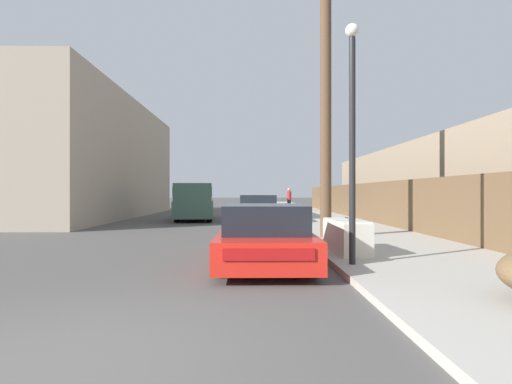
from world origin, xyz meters
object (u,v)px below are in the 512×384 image
at_px(discarded_fridge, 346,236).
at_px(car_parked_mid, 259,211).
at_px(utility_pole, 326,78).
at_px(street_lamp, 352,124).
at_px(pedestrian, 289,199).
at_px(parked_sports_car_red, 265,237).
at_px(pickup_truck, 195,202).

relative_size(discarded_fridge, car_parked_mid, 0.41).
height_order(utility_pole, street_lamp, utility_pole).
height_order(street_lamp, pedestrian, street_lamp).
bearing_deg(parked_sports_car_red, pedestrian, 83.35).
bearing_deg(discarded_fridge, car_parked_mid, 96.99).
height_order(pickup_truck, pedestrian, pickup_truck).
xyz_separation_m(parked_sports_car_red, pedestrian, (2.65, 21.59, 0.42)).
bearing_deg(discarded_fridge, pedestrian, 84.28).
distance_m(discarded_fridge, parked_sports_car_red, 2.01).
relative_size(utility_pole, pedestrian, 5.59).
bearing_deg(pickup_truck, parked_sports_car_red, 99.23).
relative_size(street_lamp, pedestrian, 2.68).
bearing_deg(discarded_fridge, parked_sports_car_red, -161.55).
bearing_deg(street_lamp, discarded_fridge, 80.71).
relative_size(parked_sports_car_red, pedestrian, 2.54).
distance_m(discarded_fridge, street_lamp, 2.70).
xyz_separation_m(parked_sports_car_red, utility_pole, (1.99, 3.80, 4.36)).
bearing_deg(car_parked_mid, street_lamp, -80.28).
relative_size(discarded_fridge, pickup_truck, 0.31).
height_order(discarded_fridge, pickup_truck, pickup_truck).
relative_size(discarded_fridge, pedestrian, 1.05).
distance_m(utility_pole, street_lamp, 5.00).
xyz_separation_m(car_parked_mid, street_lamp, (1.51, -10.85, 2.12)).
height_order(parked_sports_car_red, car_parked_mid, car_parked_mid).
bearing_deg(pickup_truck, car_parked_mid, 136.27).
distance_m(discarded_fridge, pedestrian, 20.86).
bearing_deg(discarded_fridge, street_lamp, -102.84).
height_order(car_parked_mid, pickup_truck, pickup_truck).
relative_size(utility_pole, street_lamp, 2.08).
distance_m(parked_sports_car_red, pedestrian, 21.76).
relative_size(pickup_truck, pedestrian, 3.38).
bearing_deg(car_parked_mid, utility_pole, -71.77).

